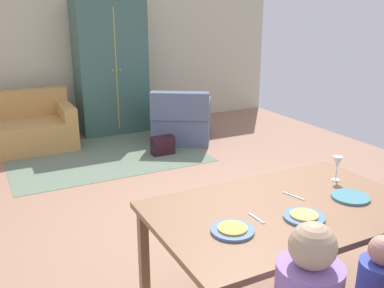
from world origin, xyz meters
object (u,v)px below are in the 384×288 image
(dining_table, at_px, (284,216))
(couch, at_px, (2,131))
(plate_near_woman, at_px, (350,197))
(wine_glass, at_px, (337,163))
(plate_near_man, at_px, (232,230))
(armoire, at_px, (111,68))
(armchair, at_px, (182,121))
(plate_near_child, at_px, (304,217))
(handbag, at_px, (163,145))

(dining_table, height_order, couch, couch)
(plate_near_woman, distance_m, wine_glass, 0.34)
(plate_near_man, relative_size, armoire, 0.12)
(couch, distance_m, armchair, 2.60)
(plate_near_child, relative_size, couch, 0.13)
(plate_near_child, distance_m, couch, 4.90)
(armchair, relative_size, handbag, 3.68)
(dining_table, height_order, plate_near_child, plate_near_child)
(couch, relative_size, armoire, 0.94)
(plate_near_man, height_order, plate_near_child, same)
(armchair, bearing_deg, handbag, -138.95)
(dining_table, bearing_deg, armchair, 73.72)
(handbag, bearing_deg, dining_table, -99.96)
(armchair, relative_size, armoire, 0.56)
(plate_near_child, relative_size, plate_near_woman, 1.00)
(dining_table, xyz_separation_m, wine_glass, (0.62, 0.18, 0.20))
(armchair, bearing_deg, dining_table, -106.28)
(plate_near_woman, distance_m, couch, 4.99)
(armoire, distance_m, handbag, 1.78)
(plate_near_man, xyz_separation_m, wine_glass, (1.09, 0.30, 0.12))
(plate_near_child, xyz_separation_m, wine_glass, (0.62, 0.36, 0.12))
(plate_near_child, xyz_separation_m, plate_near_woman, (0.47, 0.08, 0.00))
(plate_near_woman, bearing_deg, plate_near_man, -178.79)
(wine_glass, xyz_separation_m, armoire, (-0.27, 4.66, 0.16))
(plate_near_child, bearing_deg, plate_near_woman, 9.62)
(dining_table, xyz_separation_m, couch, (-1.40, 4.50, -0.39))
(plate_near_woman, relative_size, couch, 0.13)
(dining_table, bearing_deg, wine_glass, 16.25)
(plate_near_child, height_order, armchair, armchair)
(plate_near_man, distance_m, handbag, 3.67)
(couch, bearing_deg, handbag, -30.27)
(couch, xyz_separation_m, armchair, (2.51, -0.70, 0.02))
(plate_near_woman, xyz_separation_m, handbag, (0.11, 3.44, -0.64))
(armoire, bearing_deg, dining_table, -94.11)
(wine_glass, bearing_deg, couch, 115.04)
(plate_near_child, distance_m, handbag, 3.62)
(dining_table, xyz_separation_m, handbag, (0.59, 3.34, -0.56))
(armchair, height_order, handbag, armchair)
(plate_near_man, height_order, couch, couch)
(wine_glass, height_order, handbag, wine_glass)
(plate_near_woman, xyz_separation_m, wine_glass, (0.15, 0.28, 0.12))
(couch, distance_m, handbag, 2.31)
(plate_near_woman, relative_size, handbag, 0.78)
(plate_near_man, distance_m, armoire, 5.04)
(dining_table, distance_m, armoire, 4.87)
(plate_near_woman, relative_size, armoire, 0.12)
(armchair, height_order, armoire, armoire)
(dining_table, height_order, plate_near_man, plate_near_man)
(plate_near_man, xyz_separation_m, handbag, (1.06, 3.46, -0.64))
(plate_near_child, xyz_separation_m, handbag, (0.59, 3.52, -0.64))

